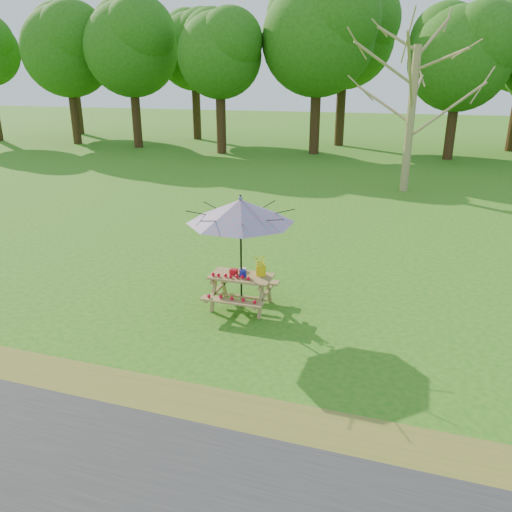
% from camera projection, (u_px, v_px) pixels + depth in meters
% --- Properties ---
extents(ground, '(120.00, 120.00, 0.00)m').
position_uv_depth(ground, '(132.00, 303.00, 10.03)').
color(ground, '#286C14').
rests_on(ground, ground).
extents(drygrass_strip, '(120.00, 1.20, 0.01)m').
position_uv_depth(drygrass_strip, '(34.00, 378.00, 7.52)').
color(drygrass_strip, olive).
rests_on(drygrass_strip, ground).
extents(treeline, '(60.00, 12.00, 16.00)m').
position_uv_depth(treeline, '(335.00, 5.00, 27.04)').
color(treeline, '#245E10').
rests_on(treeline, ground).
extents(picnic_table, '(1.20, 1.32, 0.67)m').
position_uv_depth(picnic_table, '(241.00, 292.00, 9.74)').
color(picnic_table, '#9A7345').
rests_on(picnic_table, ground).
extents(patio_umbrella, '(2.67, 2.67, 2.25)m').
position_uv_depth(patio_umbrella, '(241.00, 211.00, 9.19)').
color(patio_umbrella, black).
rests_on(patio_umbrella, ground).
extents(produce_bins, '(0.35, 0.38, 0.13)m').
position_uv_depth(produce_bins, '(240.00, 272.00, 9.65)').
color(produce_bins, red).
rests_on(produce_bins, picnic_table).
extents(tomatoes_row, '(0.77, 0.13, 0.07)m').
position_uv_depth(tomatoes_row, '(231.00, 276.00, 9.50)').
color(tomatoes_row, red).
rests_on(tomatoes_row, picnic_table).
extents(flower_bucket, '(0.29, 0.26, 0.43)m').
position_uv_depth(flower_bucket, '(261.00, 264.00, 9.57)').
color(flower_bucket, yellow).
rests_on(flower_bucket, picnic_table).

